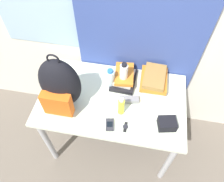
# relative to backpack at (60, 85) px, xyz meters

# --- Properties ---
(ground_plane) EXTENTS (12.00, 12.00, 0.00)m
(ground_plane) POSITION_rel_backpack_xyz_m (0.36, -0.25, -0.99)
(ground_plane) COLOR #665B51
(wall_back) EXTENTS (6.00, 0.06, 2.50)m
(wall_back) POSITION_rel_backpack_xyz_m (0.36, 0.54, 0.26)
(wall_back) COLOR silver
(wall_back) RESTS_ON ground_plane
(curtain_blue) EXTENTS (1.00, 0.04, 2.50)m
(curtain_blue) POSITION_rel_backpack_xyz_m (0.51, 0.49, 0.26)
(curtain_blue) COLOR #384C93
(curtain_blue) RESTS_ON ground_plane
(desk) EXTENTS (1.18, 0.71, 0.77)m
(desk) POSITION_rel_backpack_xyz_m (0.36, 0.11, -0.32)
(desk) COLOR silver
(desk) RESTS_ON ground_plane
(backpack) EXTENTS (0.31, 0.25, 0.51)m
(backpack) POSITION_rel_backpack_xyz_m (0.00, 0.00, 0.00)
(backpack) COLOR black
(backpack) RESTS_ON desk
(book_stack_left) EXTENTS (0.21, 0.28, 0.10)m
(book_stack_left) POSITION_rel_backpack_xyz_m (0.42, 0.30, -0.18)
(book_stack_left) COLOR black
(book_stack_left) RESTS_ON desk
(book_stack_center) EXTENTS (0.22, 0.27, 0.12)m
(book_stack_center) POSITION_rel_backpack_xyz_m (0.67, 0.31, -0.15)
(book_stack_center) COLOR silver
(book_stack_center) RESTS_ON desk
(water_bottle) EXTENTS (0.07, 0.07, 0.19)m
(water_bottle) POSITION_rel_backpack_xyz_m (0.32, 0.23, -0.13)
(water_bottle) COLOR silver
(water_bottle) RESTS_ON desk
(sports_bottle) EXTENTS (0.06, 0.06, 0.25)m
(sports_bottle) POSITION_rel_backpack_xyz_m (0.43, 0.26, -0.10)
(sports_bottle) COLOR white
(sports_bottle) RESTS_ON desk
(sunscreen_bottle) EXTENTS (0.05, 0.05, 0.18)m
(sunscreen_bottle) POSITION_rel_backpack_xyz_m (0.45, -0.01, -0.14)
(sunscreen_bottle) COLOR yellow
(sunscreen_bottle) RESTS_ON desk
(cell_phone) EXTENTS (0.08, 0.11, 0.02)m
(cell_phone) POSITION_rel_backpack_xyz_m (0.39, -0.14, -0.21)
(cell_phone) COLOR #2D2D33
(cell_phone) RESTS_ON desk
(sunglasses_case) EXTENTS (0.16, 0.08, 0.04)m
(sunglasses_case) POSITION_rel_backpack_xyz_m (0.50, 0.11, -0.20)
(sunglasses_case) COLOR gray
(sunglasses_case) RESTS_ON desk
(camera_pouch) EXTENTS (0.15, 0.13, 0.08)m
(camera_pouch) POSITION_rel_backpack_xyz_m (0.80, -0.07, -0.18)
(camera_pouch) COLOR black
(camera_pouch) RESTS_ON desk
(wristwatch) EXTENTS (0.04, 0.08, 0.01)m
(wristwatch) POSITION_rel_backpack_xyz_m (0.50, -0.13, -0.21)
(wristwatch) COLOR black
(wristwatch) RESTS_ON desk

